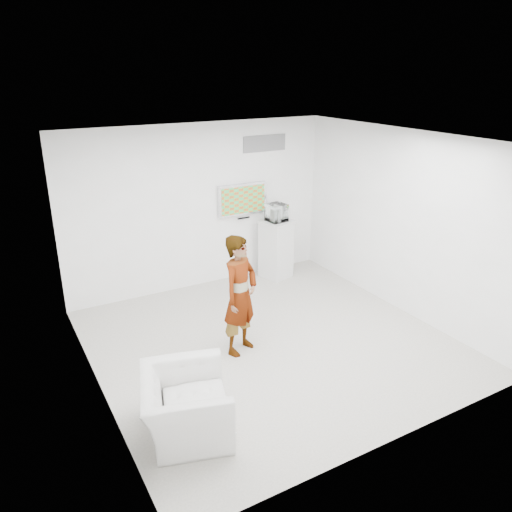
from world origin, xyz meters
name	(u,v)px	position (x,y,z in m)	size (l,w,h in m)	color
room	(271,248)	(0.00, 0.00, 1.50)	(5.01, 5.01, 3.00)	beige
tv	(242,199)	(0.85, 2.45, 1.55)	(1.00, 0.08, 0.60)	silver
logo_decal	(265,143)	(1.35, 2.49, 2.55)	(0.90, 0.02, 0.30)	slate
person	(240,295)	(-0.49, 0.01, 0.88)	(0.64, 0.42, 1.76)	silver
armchair	(186,405)	(-1.84, -1.22, 0.35)	(1.09, 0.95, 0.71)	silver
pedestal	(276,249)	(1.40, 2.11, 0.57)	(0.55, 0.55, 1.14)	silver
floor_uplight	(245,271)	(0.85, 2.34, 0.13)	(0.17, 0.17, 0.26)	white
vitrine	(277,213)	(1.40, 2.11, 1.30)	(0.33, 0.33, 0.33)	silver
console	(276,215)	(1.40, 2.11, 1.25)	(0.05, 0.17, 0.23)	silver
wii_remote	(241,241)	(-0.33, 0.26, 1.58)	(0.03, 0.13, 0.03)	silver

